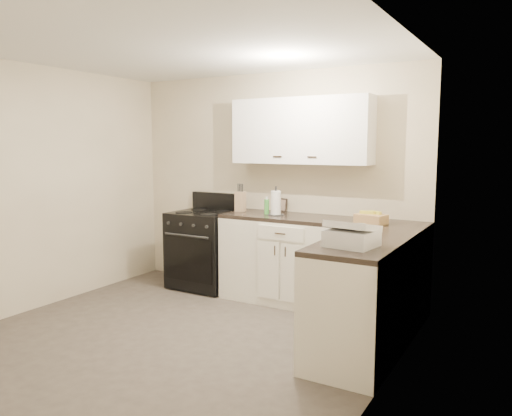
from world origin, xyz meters
The scene contains 20 objects.
floor centered at (0.00, 0.00, 0.00)m, with size 3.60×3.60×0.00m, color #473F38.
ceiling centered at (0.00, 0.00, 2.50)m, with size 3.60×3.60×0.00m, color white.
wall_back centered at (0.00, 1.80, 1.25)m, with size 3.60×3.60×0.00m, color beige.
wall_right centered at (1.80, 0.00, 1.25)m, with size 3.60×3.60×0.00m, color beige.
wall_left centered at (-1.80, 0.00, 1.25)m, with size 3.60×3.60×0.00m, color beige.
base_cabinets_back centered at (0.43, 1.50, 0.45)m, with size 1.55×0.60×0.90m, color white.
base_cabinets_right centered at (1.50, 0.85, 0.45)m, with size 0.60×1.90×0.90m, color white.
countertop_back centered at (0.43, 1.50, 0.92)m, with size 1.55×0.60×0.04m, color black.
countertop_right centered at (1.50, 0.85, 0.92)m, with size 0.60×1.90×0.04m, color black.
upper_cabinets centered at (0.43, 1.65, 1.84)m, with size 1.55×0.30×0.70m, color white.
stove centered at (-0.74, 1.48, 0.46)m, with size 0.74×0.63×0.89m, color black.
knife_block centered at (-0.27, 1.54, 1.05)m, with size 0.10×0.09×0.23m, color tan.
paper_towel centered at (0.23, 1.46, 1.07)m, with size 0.11×0.11×0.26m, color white.
soap_bottle centered at (0.10, 1.49, 1.02)m, with size 0.05×0.05×0.16m, color green.
picture_frame centered at (0.16, 1.76, 1.02)m, with size 0.12×0.02×0.15m, color black.
wicker_basket centered at (1.29, 1.39, 0.99)m, with size 0.28×0.19×0.09m, color tan.
countertop_grill centered at (1.49, 0.27, 1.00)m, with size 0.34×0.32×0.12m, color white.
glass_jar centered at (1.54, 0.30, 1.02)m, with size 0.10×0.10×0.17m, color silver.
oven_mitt_near centered at (1.18, 0.41, 0.47)m, with size 0.02×0.14×0.25m, color black.
oven_mitt_far centered at (1.18, 0.53, 0.47)m, with size 0.02×0.14×0.25m, color black.
Camera 1 is at (2.71, -3.25, 1.69)m, focal length 35.00 mm.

